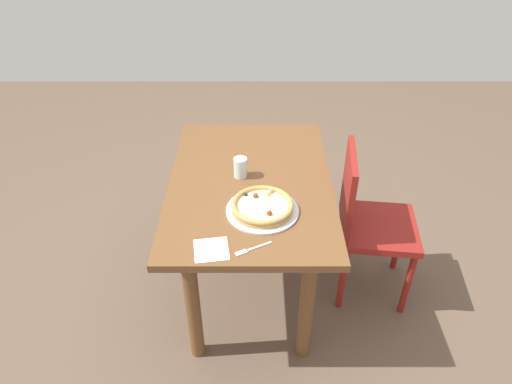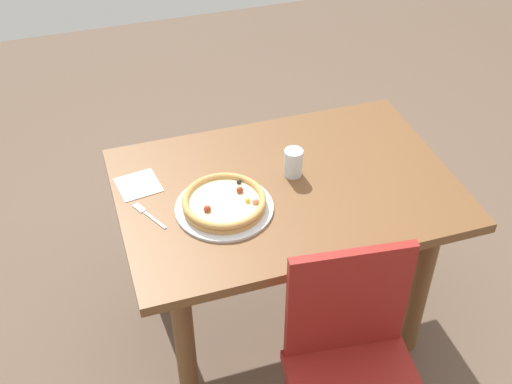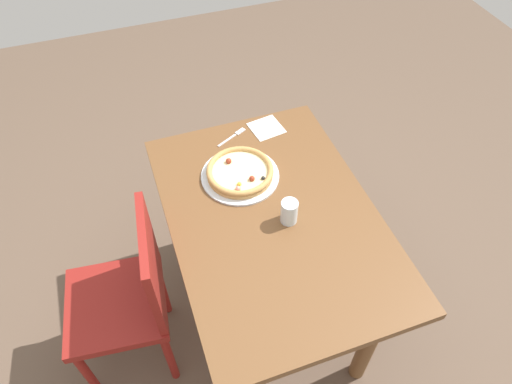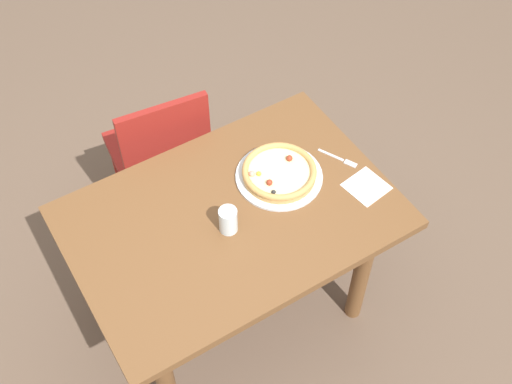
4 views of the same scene
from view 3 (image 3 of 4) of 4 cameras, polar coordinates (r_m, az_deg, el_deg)
name	(u,v)px [view 3 (image 3 of 4)]	position (r m, az deg, el deg)	size (l,w,h in m)	color
ground_plane	(269,305)	(2.46, 1.60, -13.67)	(6.00, 6.00, 0.00)	brown
dining_table	(272,234)	(1.93, 1.99, -5.17)	(1.17, 0.80, 0.75)	brown
chair_near	(130,296)	(2.00, -15.15, -12.13)	(0.44, 0.44, 0.89)	maroon
plate	(240,176)	(1.96, -1.95, 2.00)	(0.33, 0.33, 0.01)	silver
pizza	(240,172)	(1.94, -1.97, 2.50)	(0.28, 0.28, 0.04)	tan
fork	(234,136)	(2.15, -2.74, 6.88)	(0.09, 0.15, 0.00)	silver
drinking_glass	(289,212)	(1.78, 4.08, -2.42)	(0.07, 0.07, 0.10)	silver
napkin	(266,128)	(2.19, 1.28, 7.84)	(0.14, 0.14, 0.00)	white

